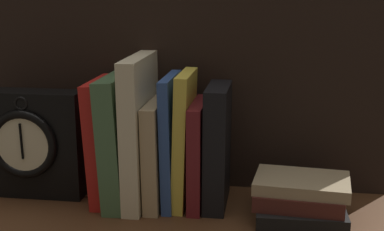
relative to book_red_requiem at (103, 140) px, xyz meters
The scene contains 12 objects.
ground_plane 16.70cm from the book_red_requiem, 25.04° to the right, with size 75.82×29.26×2.50cm, color #4C2D19.
back_panel 17.17cm from the book_red_requiem, 39.57° to the left, with size 75.82×1.20×40.47cm, color black.
book_red_requiem is the anchor object (origin of this frame).
book_green_romantic 3.13cm from the book_red_requiem, ahead, with size 3.38×16.53×21.67cm, color #476B44.
book_cream_twain 6.86cm from the book_red_requiem, ahead, with size 2.94×16.73×24.82cm, color beige.
book_tan_shortstories 9.70cm from the book_red_requiem, ahead, with size 2.47×14.80×17.52cm, color tan.
book_blue_modern 11.94cm from the book_red_requiem, ahead, with size 1.66×13.16×21.74cm, color #2D4C8E.
book_yellow_seinlanguage 14.10cm from the book_red_requiem, ahead, with size 2.03×12.16×22.35cm, color gold.
book_maroon_dawkins 16.55cm from the book_red_requiem, ahead, with size 2.16×13.13×17.50cm, color maroon.
book_black_skeptic 19.62cm from the book_red_requiem, ahead, with size 3.53×12.05×20.32cm, color black.
framed_clock 12.95cm from the book_red_requiem, behind, with size 18.59×6.46×18.59cm.
book_stack_side 34.17cm from the book_red_requiem, ahead, with size 15.45×13.74×6.84cm.
Camera 1 is at (17.10, -79.93, 36.51)cm, focal length 50.50 mm.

